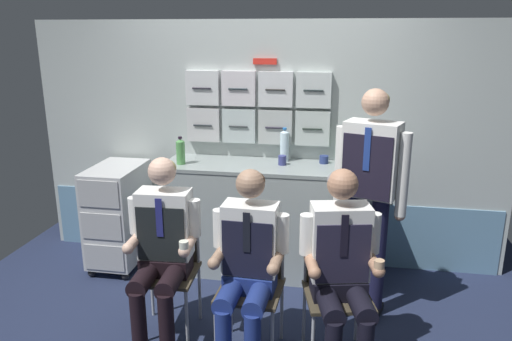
# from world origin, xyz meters

# --- Properties ---
(galley_bulkhead) EXTENTS (4.20, 0.14, 2.15)m
(galley_bulkhead) POSITION_xyz_m (-0.00, 1.37, 1.06)
(galley_bulkhead) COLOR #B1BBB7
(galley_bulkhead) RESTS_ON ground
(galley_counter) EXTENTS (1.79, 0.53, 0.97)m
(galley_counter) POSITION_xyz_m (0.08, 1.09, 0.49)
(galley_counter) COLOR #98A3A1
(galley_counter) RESTS_ON ground
(service_trolley) EXTENTS (0.40, 0.65, 0.92)m
(service_trolley) POSITION_xyz_m (-1.26, 0.98, 0.49)
(service_trolley) COLOR black
(service_trolley) RESTS_ON ground
(folding_chair_left) EXTENTS (0.42, 0.42, 0.86)m
(folding_chair_left) POSITION_xyz_m (-0.48, 0.16, 0.53)
(folding_chair_left) COLOR #A8AAAF
(folding_chair_left) RESTS_ON ground
(crew_member_left) EXTENTS (0.49, 0.61, 1.27)m
(crew_member_left) POSITION_xyz_m (-0.47, -0.01, 0.70)
(crew_member_left) COLOR black
(crew_member_left) RESTS_ON ground
(folding_chair_right) EXTENTS (0.41, 0.42, 0.86)m
(folding_chair_right) POSITION_xyz_m (0.14, 0.03, 0.53)
(folding_chair_right) COLOR #A8AAAF
(folding_chair_right) RESTS_ON ground
(crew_member_right) EXTENTS (0.48, 0.60, 1.25)m
(crew_member_right) POSITION_xyz_m (0.13, -0.13, 0.69)
(crew_member_right) COLOR black
(crew_member_right) RESTS_ON ground
(folding_chair_by_counter) EXTENTS (0.48, 0.48, 0.86)m
(folding_chair_by_counter) POSITION_xyz_m (0.67, 0.06, 0.53)
(folding_chair_by_counter) COLOR #A8AAAF
(folding_chair_by_counter) RESTS_ON ground
(crew_member_by_counter) EXTENTS (0.51, 0.66, 1.27)m
(crew_member_by_counter) POSITION_xyz_m (0.70, -0.10, 0.70)
(crew_member_by_counter) COLOR black
(crew_member_by_counter) RESTS_ON ground
(crew_member_standing) EXTENTS (0.51, 0.35, 1.68)m
(crew_member_standing) POSITION_xyz_m (0.88, 0.58, 1.00)
(crew_member_standing) COLOR black
(crew_member_standing) RESTS_ON ground
(sparkling_bottle_green) EXTENTS (0.06, 0.06, 0.27)m
(sparkling_bottle_green) POSITION_xyz_m (0.72, 1.26, 1.10)
(sparkling_bottle_green) COLOR #4FA55C
(sparkling_bottle_green) RESTS_ON galley_counter
(water_bottle_short) EXTENTS (0.08, 0.08, 0.29)m
(water_bottle_short) POSITION_xyz_m (0.19, 1.25, 1.11)
(water_bottle_short) COLOR silver
(water_bottle_short) RESTS_ON galley_counter
(water_bottle_tall) EXTENTS (0.07, 0.07, 0.23)m
(water_bottle_tall) POSITION_xyz_m (-0.66, 1.00, 1.08)
(water_bottle_tall) COLOR #539A51
(water_bottle_tall) RESTS_ON galley_counter
(paper_cup_tan) EXTENTS (0.07, 0.07, 0.08)m
(paper_cup_tan) POSITION_xyz_m (0.19, 1.12, 1.01)
(paper_cup_tan) COLOR navy
(paper_cup_tan) RESTS_ON galley_counter
(coffee_cup_spare) EXTENTS (0.08, 0.08, 0.07)m
(coffee_cup_spare) POSITION_xyz_m (0.53, 1.23, 1.01)
(coffee_cup_spare) COLOR navy
(coffee_cup_spare) RESTS_ON galley_counter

